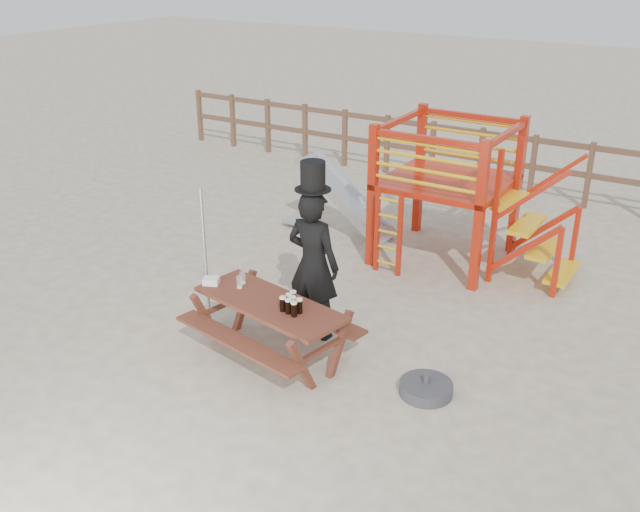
{
  "coord_description": "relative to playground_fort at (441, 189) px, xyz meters",
  "views": [
    {
      "loc": [
        3.89,
        -5.78,
        4.38
      ],
      "look_at": [
        -0.23,
        0.8,
        0.96
      ],
      "focal_mm": 40.0,
      "sensor_mm": 36.0,
      "label": 1
    }
  ],
  "objects": [
    {
      "name": "ground",
      "position": [
        -0.12,
        -3.58,
        -1.07
      ],
      "size": [
        60.0,
        60.0,
        0.0
      ],
      "primitive_type": "plane",
      "color": "beige",
      "rests_on": "ground"
    },
    {
      "name": "stout_pints",
      "position": [
        -0.13,
        -3.73,
        -0.28
      ],
      "size": [
        0.25,
        0.28,
        0.17
      ],
      "color": "black",
      "rests_on": "picnic_table"
    },
    {
      "name": "playground_fort",
      "position": [
        0.0,
        0.0,
        0.0
      ],
      "size": [
        4.71,
        1.84,
        2.1
      ],
      "color": "#AC1E0B",
      "rests_on": "ground"
    },
    {
      "name": "picnic_table",
      "position": [
        -0.46,
        -3.68,
        -0.62
      ],
      "size": [
        2.03,
        1.57,
        0.71
      ],
      "rotation": [
        0.0,
        0.0,
        -0.18
      ],
      "color": "maroon",
      "rests_on": "ground"
    },
    {
      "name": "paper_bag",
      "position": [
        -1.3,
        -3.67,
        -0.32
      ],
      "size": [
        0.22,
        0.2,
        0.08
      ],
      "primitive_type": "cube",
      "rotation": [
        0.0,
        0.0,
        0.45
      ],
      "color": "white",
      "rests_on": "picnic_table"
    },
    {
      "name": "metal_pole",
      "position": [
        -1.47,
        -3.57,
        -0.15
      ],
      "size": [
        0.04,
        0.04,
        1.84
      ],
      "primitive_type": "cylinder",
      "color": "#B2B2B7",
      "rests_on": "ground"
    },
    {
      "name": "back_fence",
      "position": [
        -0.12,
        3.42,
        -0.34
      ],
      "size": [
        15.09,
        0.09,
        1.2
      ],
      "color": "brown",
      "rests_on": "ground"
    },
    {
      "name": "parasol_base",
      "position": [
        1.36,
        -3.42,
        -1.01
      ],
      "size": [
        0.57,
        0.57,
        0.24
      ],
      "color": "#37363B",
      "rests_on": "ground"
    },
    {
      "name": "man_with_hat",
      "position": [
        -0.33,
        -2.97,
        -0.1
      ],
      "size": [
        0.68,
        0.45,
        2.18
      ],
      "rotation": [
        0.0,
        0.0,
        3.13
      ],
      "color": "black",
      "rests_on": "ground"
    },
    {
      "name": "empty_glasses",
      "position": [
        -0.98,
        -3.52,
        -0.29
      ],
      "size": [
        0.11,
        0.18,
        0.15
      ],
      "color": "silver",
      "rests_on": "picnic_table"
    }
  ]
}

